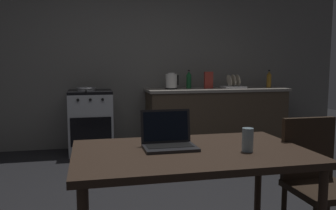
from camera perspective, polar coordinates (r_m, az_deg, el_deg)
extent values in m
plane|color=black|center=(3.28, -1.40, -15.98)|extent=(12.00, 12.00, 0.00)
cube|color=slate|center=(5.50, -3.45, 7.30)|extent=(6.40, 0.10, 2.64)
cube|color=#4C3D2D|center=(5.48, 7.77, -2.16)|extent=(2.10, 0.60, 0.85)
cube|color=gray|center=(5.43, 7.84, 2.46)|extent=(2.16, 0.64, 0.04)
cube|color=#B7BABF|center=(5.14, -12.36, -2.85)|extent=(0.60, 0.60, 0.85)
cube|color=black|center=(5.09, -12.48, 2.08)|extent=(0.60, 0.60, 0.04)
cube|color=black|center=(4.85, -12.30, -4.24)|extent=(0.54, 0.01, 0.39)
cylinder|color=black|center=(4.78, -14.35, 0.78)|extent=(0.04, 0.02, 0.04)
cylinder|color=black|center=(4.78, -12.43, 0.83)|extent=(0.04, 0.02, 0.04)
cylinder|color=black|center=(4.78, -10.51, 0.88)|extent=(0.04, 0.02, 0.04)
cube|color=#332319|center=(2.15, 3.81, -7.76)|extent=(1.40, 0.86, 0.04)
cylinder|color=#332319|center=(2.54, -13.26, -14.50)|extent=(0.05, 0.05, 0.71)
cylinder|color=#332319|center=(2.82, 14.32, -12.33)|extent=(0.05, 0.05, 0.71)
cube|color=#2D2116|center=(2.52, 23.78, -12.43)|extent=(0.40, 0.40, 0.04)
cube|color=#2D2116|center=(2.60, 21.65, -6.48)|extent=(0.38, 0.04, 0.42)
cube|color=#232326|center=(2.15, 0.34, -6.91)|extent=(0.32, 0.22, 0.02)
cube|color=black|center=(2.17, 0.25, -6.56)|extent=(0.28, 0.12, 0.00)
cube|color=#232326|center=(2.25, -0.38, -3.38)|extent=(0.32, 0.04, 0.21)
cube|color=black|center=(2.25, -0.35, -3.42)|extent=(0.29, 0.03, 0.18)
cylinder|color=black|center=(5.22, 0.53, 2.69)|extent=(0.18, 0.18, 0.02)
cylinder|color=silver|center=(5.22, 0.54, 3.92)|extent=(0.17, 0.17, 0.21)
cylinder|color=silver|center=(5.21, 0.54, 5.13)|extent=(0.10, 0.10, 0.02)
cube|color=black|center=(5.24, 1.60, 4.04)|extent=(0.02, 0.02, 0.14)
cylinder|color=#8C601E|center=(5.73, 15.97, 3.68)|extent=(0.07, 0.07, 0.20)
cone|color=#8C601E|center=(5.73, 16.01, 4.97)|extent=(0.07, 0.07, 0.06)
cylinder|color=black|center=(5.73, 16.02, 5.37)|extent=(0.03, 0.03, 0.02)
cylinder|color=gray|center=(5.07, -13.07, 2.34)|extent=(0.25, 0.25, 0.01)
torus|color=gray|center=(5.06, -13.08, 2.69)|extent=(0.27, 0.27, 0.02)
cylinder|color=black|center=(4.85, -13.09, 2.32)|extent=(0.02, 0.18, 0.02)
cylinder|color=#99B7C6|center=(2.14, 12.73, -5.50)|extent=(0.07, 0.07, 0.14)
cube|color=#B2382D|center=(5.40, 6.56, 4.02)|extent=(0.13, 0.05, 0.25)
cube|color=silver|center=(5.53, 10.50, 2.85)|extent=(0.34, 0.26, 0.03)
cylinder|color=beige|center=(5.50, 9.85, 3.94)|extent=(0.04, 0.18, 0.18)
cylinder|color=beige|center=(5.53, 10.52, 3.94)|extent=(0.04, 0.18, 0.18)
cylinder|color=beige|center=(5.56, 11.18, 3.94)|extent=(0.04, 0.18, 0.18)
cylinder|color=#19592D|center=(5.37, 3.38, 3.75)|extent=(0.08, 0.08, 0.20)
cone|color=#19592D|center=(5.37, 3.39, 5.14)|extent=(0.08, 0.08, 0.06)
cylinder|color=black|center=(5.36, 3.39, 5.57)|extent=(0.03, 0.03, 0.02)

